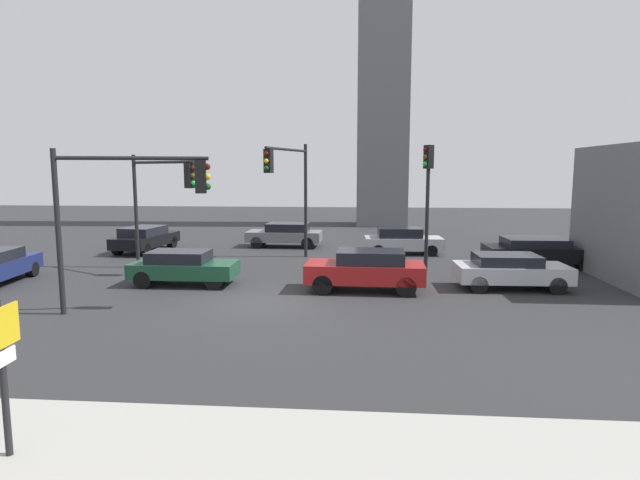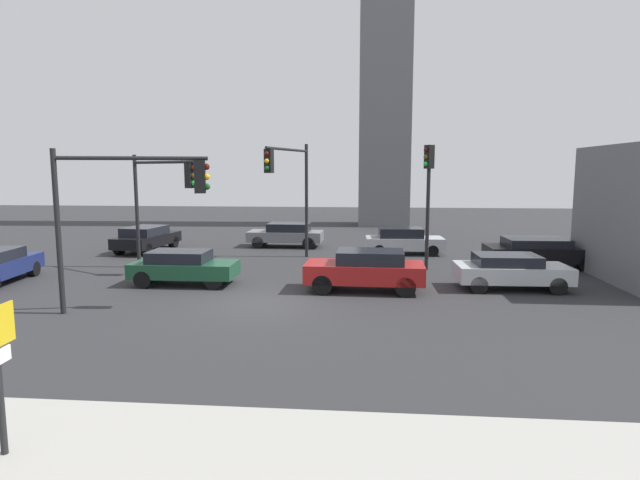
% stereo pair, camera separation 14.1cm
% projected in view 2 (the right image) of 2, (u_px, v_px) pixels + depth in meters
% --- Properties ---
extents(ground_plane, '(91.28, 91.28, 0.00)m').
position_uv_depth(ground_plane, '(260.00, 303.00, 16.95)').
color(ground_plane, '#2D2D30').
extents(sidewalk_corner, '(32.86, 4.17, 0.15)m').
position_uv_depth(sidewalk_corner, '(116.00, 476.00, 7.20)').
color(sidewalk_corner, '#A8A59E').
rests_on(sidewalk_corner, ground_plane).
extents(traffic_light_0, '(3.41, 1.96, 4.99)m').
position_uv_depth(traffic_light_0, '(162.00, 189.00, 21.83)').
color(traffic_light_0, black).
rests_on(traffic_light_0, ground_plane).
extents(traffic_light_1, '(4.45, 1.18, 4.94)m').
position_uv_depth(traffic_light_1, '(131.00, 195.00, 15.49)').
color(traffic_light_1, black).
rests_on(traffic_light_1, ground_plane).
extents(traffic_light_2, '(1.43, 4.21, 5.60)m').
position_uv_depth(traffic_light_2, '(290.00, 178.00, 23.76)').
color(traffic_light_2, black).
rests_on(traffic_light_2, ground_plane).
extents(traffic_light_3, '(0.48, 0.45, 5.39)m').
position_uv_depth(traffic_light_3, '(428.00, 184.00, 22.19)').
color(traffic_light_3, black).
rests_on(traffic_light_3, ground_plane).
extents(car_0, '(4.23, 1.90, 1.36)m').
position_uv_depth(car_0, '(286.00, 234.00, 29.39)').
color(car_0, slate).
rests_on(car_0, ground_plane).
extents(car_1, '(4.75, 2.23, 1.31)m').
position_uv_depth(car_1, '(539.00, 251.00, 23.19)').
color(car_1, black).
rests_on(car_1, ground_plane).
extents(car_2, '(4.01, 1.90, 1.28)m').
position_uv_depth(car_2, '(510.00, 270.00, 18.84)').
color(car_2, '#ADB2B7').
rests_on(car_2, ground_plane).
extents(car_3, '(4.27, 1.92, 1.48)m').
position_uv_depth(car_3, '(366.00, 269.00, 18.54)').
color(car_3, maroon).
rests_on(car_3, ground_plane).
extents(car_4, '(3.91, 1.72, 1.30)m').
position_uv_depth(car_4, '(183.00, 266.00, 19.58)').
color(car_4, '#19472D').
rests_on(car_4, ground_plane).
extents(car_6, '(2.35, 4.43, 1.35)m').
position_uv_depth(car_6, '(147.00, 238.00, 27.77)').
color(car_6, black).
rests_on(car_6, ground_plane).
extents(car_7, '(4.02, 1.86, 1.38)m').
position_uv_depth(car_7, '(403.00, 240.00, 26.82)').
color(car_7, '#ADB2B7').
rests_on(car_7, ground_plane).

